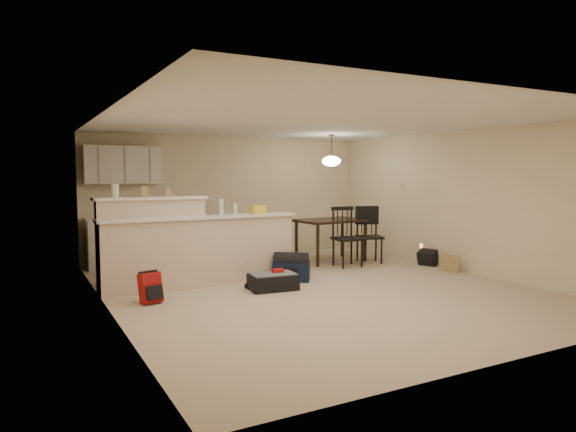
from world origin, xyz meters
TOP-DOWN VIEW (x-y plane):
  - room at (0.00, 0.00)m, footprint 7.00×7.02m
  - breakfast_bar at (-1.76, 0.98)m, footprint 3.08×0.58m
  - upper_cabinets at (-2.20, 3.32)m, footprint 1.40×0.34m
  - kitchen_counter at (-2.00, 3.19)m, footprint 1.80×0.60m
  - thermostat at (2.98, 1.55)m, footprint 0.02×0.12m
  - jar at (-2.72, 1.12)m, footprint 0.10×0.10m
  - cereal_box at (-2.30, 1.12)m, footprint 0.10×0.07m
  - small_box at (-1.95, 1.12)m, footprint 0.08×0.06m
  - bottle_a at (-1.17, 0.90)m, footprint 0.07×0.07m
  - bottle_b at (-0.94, 0.90)m, footprint 0.06×0.06m
  - bag_lump at (-0.54, 0.90)m, footprint 0.22×0.18m
  - dining_table at (1.48, 1.87)m, footprint 1.41×1.01m
  - pendant_lamp at (1.48, 1.87)m, footprint 0.36×0.36m
  - dining_chair_near at (1.45, 1.25)m, footprint 0.52×0.50m
  - dining_chair_far at (2.06, 1.38)m, footprint 0.59×0.58m
  - suitcase at (-0.64, 0.17)m, footprint 0.73×0.52m
  - red_backpack at (-2.44, 0.23)m, footprint 0.31×0.23m
  - navy_duffel at (-0.09, 0.61)m, footprint 0.66×0.59m
  - black_daypack at (2.85, 0.61)m, footprint 0.33×0.39m
  - cardboard_sheet at (2.73, -0.06)m, footprint 0.06×0.41m

SIDE VIEW (x-z plane):
  - suitcase at x=-0.64m, z-range 0.00..0.23m
  - black_daypack at x=2.85m, z-range 0.00..0.29m
  - cardboard_sheet at x=2.73m, z-range 0.00..0.31m
  - navy_duffel at x=-0.09m, z-range 0.00..0.32m
  - red_backpack at x=-2.44m, z-range 0.00..0.41m
  - kitchen_counter at x=-2.00m, z-range 0.00..0.90m
  - dining_chair_far at x=2.06m, z-range 0.00..1.07m
  - dining_chair_near at x=1.45m, z-range 0.00..1.11m
  - breakfast_bar at x=-1.76m, z-range -0.09..1.30m
  - dining_table at x=1.48m, z-range 0.32..1.16m
  - bag_lump at x=-0.54m, z-range 1.09..1.23m
  - bottle_b at x=-0.94m, z-range 1.09..1.27m
  - bottle_a at x=-1.17m, z-range 1.09..1.35m
  - room at x=0.00m, z-range 0.00..2.50m
  - small_box at x=-1.95m, z-range 1.39..1.51m
  - cereal_box at x=-2.30m, z-range 1.39..1.55m
  - jar at x=-2.72m, z-range 1.39..1.59m
  - thermostat at x=2.98m, z-range 1.44..1.56m
  - upper_cabinets at x=-2.20m, z-range 1.55..2.25m
  - pendant_lamp at x=1.48m, z-range 1.68..2.30m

